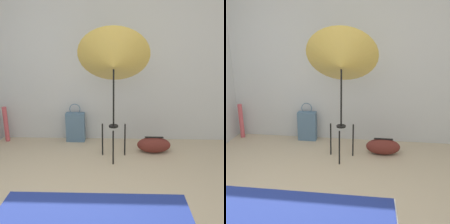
{
  "view_description": "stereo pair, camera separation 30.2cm",
  "coord_description": "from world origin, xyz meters",
  "views": [
    {
      "loc": [
        0.49,
        -1.64,
        1.62
      ],
      "look_at": [
        0.39,
        1.4,
        0.72
      ],
      "focal_mm": 42.0,
      "sensor_mm": 36.0,
      "label": 1
    },
    {
      "loc": [
        0.79,
        -1.62,
        1.62
      ],
      "look_at": [
        0.39,
        1.4,
        0.72
      ],
      "focal_mm": 42.0,
      "sensor_mm": 36.0,
      "label": 2
    }
  ],
  "objects": [
    {
      "name": "paper_roll",
      "position": [
        -1.29,
        2.16,
        0.28
      ],
      "size": [
        0.07,
        0.07,
        0.55
      ],
      "color": "#BC4C56",
      "rests_on": "ground_plane"
    },
    {
      "name": "photo_umbrella",
      "position": [
        0.41,
        1.61,
        1.3
      ],
      "size": [
        0.91,
        0.73,
        1.72
      ],
      "color": "black",
      "rests_on": "ground_plane"
    },
    {
      "name": "duffel_bag",
      "position": [
        0.97,
        1.81,
        0.11
      ],
      "size": [
        0.47,
        0.22,
        0.23
      ],
      "color": "#5B231E",
      "rests_on": "ground_plane"
    },
    {
      "name": "wall_back",
      "position": [
        0.0,
        2.33,
        1.3
      ],
      "size": [
        8.0,
        0.05,
        2.6
      ],
      "color": "#B7BCC1",
      "rests_on": "ground_plane"
    },
    {
      "name": "tote_bag",
      "position": [
        -0.2,
        2.2,
        0.23
      ],
      "size": [
        0.29,
        0.13,
        0.61
      ],
      "color": "slate",
      "rests_on": "ground_plane"
    }
  ]
}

